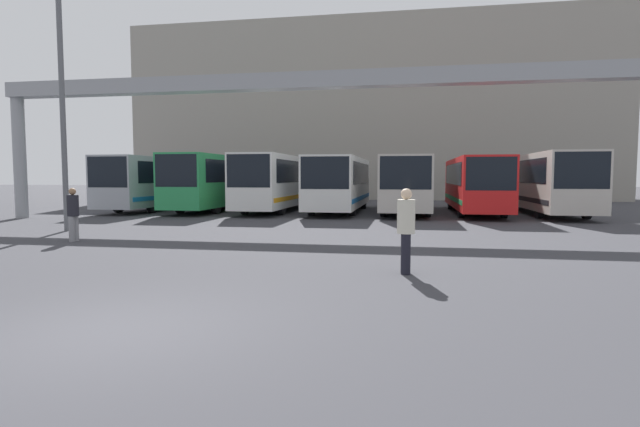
% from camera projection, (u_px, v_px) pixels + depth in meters
% --- Properties ---
extents(ground_plane, '(200.00, 200.00, 0.00)m').
position_uv_depth(ground_plane, '(104.00, 334.00, 6.64)').
color(ground_plane, '#38383D').
extents(building_backdrop, '(44.14, 12.00, 16.20)m').
position_uv_depth(building_backdrop, '(369.00, 116.00, 49.51)').
color(building_backdrop, gray).
rests_on(building_backdrop, ground).
extents(overhead_gantry, '(30.86, 0.80, 6.65)m').
position_uv_depth(overhead_gantry, '(318.00, 96.00, 21.96)').
color(overhead_gantry, gray).
rests_on(overhead_gantry, ground).
extents(bus_slot_0, '(2.47, 11.93, 3.21)m').
position_uv_depth(bus_slot_0, '(163.00, 180.00, 31.71)').
color(bus_slot_0, '#999EA5').
rests_on(bus_slot_0, ground).
extents(bus_slot_1, '(2.47, 11.86, 3.31)m').
position_uv_depth(bus_slot_1, '(220.00, 179.00, 31.00)').
color(bus_slot_1, '#268C4C').
rests_on(bus_slot_1, ground).
extents(bus_slot_2, '(2.44, 11.36, 3.28)m').
position_uv_depth(bus_slot_2, '(278.00, 180.00, 30.10)').
color(bus_slot_2, silver).
rests_on(bus_slot_2, ground).
extents(bus_slot_3, '(2.59, 10.90, 3.14)m').
position_uv_depth(bus_slot_3, '(340.00, 181.00, 29.21)').
color(bus_slot_3, silver).
rests_on(bus_slot_3, ground).
extents(bus_slot_4, '(2.62, 11.11, 3.13)m').
position_uv_depth(bus_slot_4, '(406.00, 181.00, 28.64)').
color(bus_slot_4, beige).
rests_on(bus_slot_4, ground).
extents(bus_slot_5, '(2.44, 11.35, 3.07)m').
position_uv_depth(bus_slot_5, '(475.00, 182.00, 28.10)').
color(bus_slot_5, red).
rests_on(bus_slot_5, ground).
extents(bus_slot_6, '(2.54, 11.76, 3.27)m').
position_uv_depth(bus_slot_6, '(546.00, 180.00, 27.62)').
color(bus_slot_6, beige).
rests_on(bus_slot_6, ground).
extents(pedestrian_near_center, '(0.38, 0.38, 1.84)m').
position_uv_depth(pedestrian_near_center, '(406.00, 229.00, 10.68)').
color(pedestrian_near_center, black).
rests_on(pedestrian_near_center, ground).
extents(pedestrian_near_left, '(0.36, 0.36, 1.72)m').
position_uv_depth(pedestrian_near_left, '(73.00, 213.00, 16.01)').
color(pedestrian_near_left, gray).
rests_on(pedestrian_near_left, ground).
extents(lamp_post, '(0.36, 0.36, 9.03)m').
position_uv_depth(lamp_post, '(62.00, 102.00, 18.81)').
color(lamp_post, '#595B60').
rests_on(lamp_post, ground).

